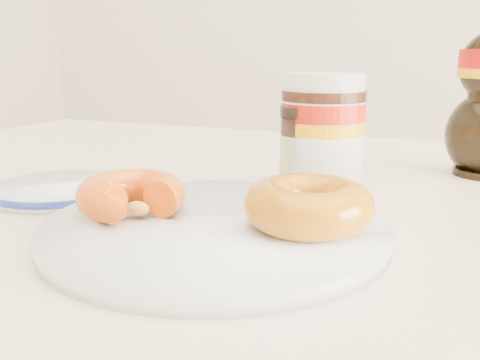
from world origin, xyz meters
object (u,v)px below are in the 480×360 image
at_px(donut_bitten, 131,195).
at_px(dark_jar, 306,150).
at_px(blue_rim_saucer, 59,189).
at_px(nutella_jar, 323,128).
at_px(donut_whole, 309,205).
at_px(plate, 215,228).
at_px(dining_table, 331,289).

xyz_separation_m(donut_bitten, dark_jar, (0.10, 0.17, 0.01)).
bearing_deg(blue_rim_saucer, dark_jar, 27.40).
distance_m(dark_jar, blue_rim_saucer, 0.25).
height_order(nutella_jar, blue_rim_saucer, nutella_jar).
bearing_deg(donut_bitten, nutella_jar, 61.43).
xyz_separation_m(donut_whole, dark_jar, (-0.05, 0.15, 0.01)).
bearing_deg(donut_whole, blue_rim_saucer, 172.20).
relative_size(plate, nutella_jar, 2.23).
xyz_separation_m(plate, blue_rim_saucer, (-0.20, 0.05, 0.00)).
bearing_deg(donut_whole, dining_table, 92.22).
height_order(donut_bitten, donut_whole, donut_whole).
distance_m(dining_table, donut_whole, 0.16).
relative_size(donut_bitten, donut_whole, 0.91).
xyz_separation_m(nutella_jar, blue_rim_saucer, (-0.24, -0.13, -0.06)).
bearing_deg(donut_bitten, dark_jar, 62.88).
height_order(dining_table, donut_bitten, donut_bitten).
relative_size(dark_jar, blue_rim_saucer, 0.67).
relative_size(donut_whole, blue_rim_saucer, 0.74).
distance_m(dining_table, donut_bitten, 0.22).
bearing_deg(blue_rim_saucer, donut_whole, -7.80).
distance_m(donut_whole, dark_jar, 0.16).
xyz_separation_m(dark_jar, blue_rim_saucer, (-0.22, -0.12, -0.04)).
bearing_deg(donut_bitten, blue_rim_saucer, 157.33).
relative_size(donut_bitten, blue_rim_saucer, 0.67).
bearing_deg(donut_whole, donut_bitten, -171.52).
bearing_deg(blue_rim_saucer, dining_table, 14.52).
height_order(dining_table, blue_rim_saucer, blue_rim_saucer).
bearing_deg(nutella_jar, dark_jar, -136.57).
xyz_separation_m(dining_table, donut_bitten, (-0.14, -0.13, 0.11)).
distance_m(nutella_jar, dark_jar, 0.03).
distance_m(nutella_jar, blue_rim_saucer, 0.28).
bearing_deg(dark_jar, nutella_jar, 43.43).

